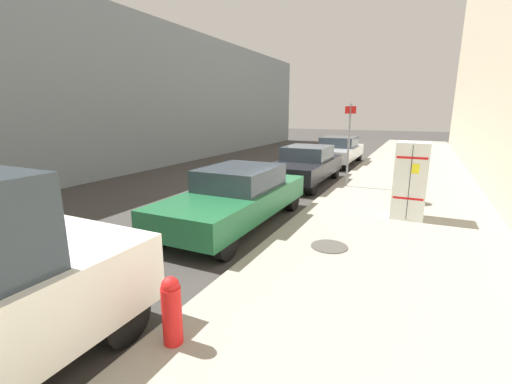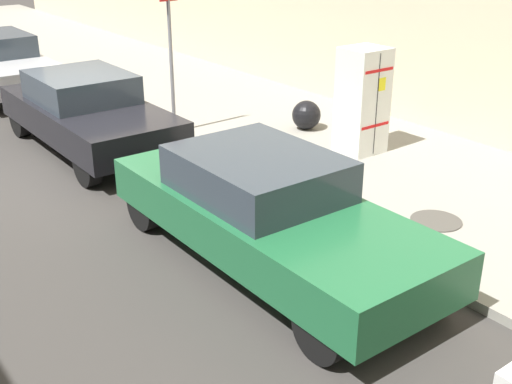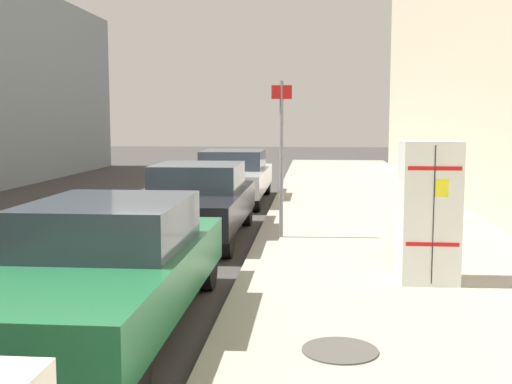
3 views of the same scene
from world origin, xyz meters
name	(u,v)px [view 1 (image 1 of 3)]	position (x,y,z in m)	size (l,w,h in m)	color
ground_plane	(287,185)	(0.00, 0.00, 0.00)	(80.00, 80.00, 0.00)	#383533
sidewalk_slab	(403,194)	(-3.97, 0.00, 0.06)	(4.61, 44.00, 0.12)	gray
building_facade_across	(125,94)	(7.70, 0.00, 3.39)	(1.52, 37.40, 6.78)	slate
discarded_refrigerator	(410,181)	(-4.17, 2.79, 1.04)	(0.73, 0.69, 1.84)	silver
manhole_cover	(329,246)	(-2.93, 5.49, 0.13)	(0.70, 0.70, 0.02)	#47443F
street_sign_post	(349,141)	(-2.11, -0.17, 1.67)	(0.36, 0.07, 2.78)	slate
fire_hydrant	(172,310)	(-2.03, 9.02, 0.53)	(0.22, 0.22, 0.80)	red
trash_bag	(414,193)	(-4.27, 1.24, 0.40)	(0.57, 0.57, 0.57)	black
parked_sedan_silver	(338,150)	(-0.51, -5.92, 0.72)	(1.84, 4.65, 1.38)	silver
parked_sedan_dark	(306,165)	(-0.51, -0.53, 0.72)	(1.78, 4.38, 1.39)	black
parked_sedan_green	(237,196)	(-0.51, 4.78, 0.71)	(1.78, 4.73, 1.38)	#1E6038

